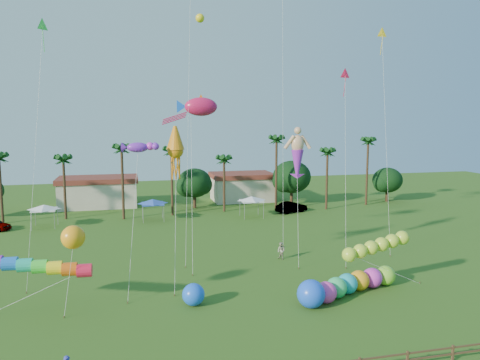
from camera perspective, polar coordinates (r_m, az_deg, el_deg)
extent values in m
plane|color=#285116|center=(32.90, 4.31, -18.05)|extent=(160.00, 160.00, 0.00)
cylinder|color=#3A2819|center=(70.90, -27.13, -1.17)|extent=(0.36, 0.36, 9.00)
cylinder|color=#3A2819|center=(70.47, -20.59, -1.08)|extent=(0.36, 0.36, 8.50)
cylinder|color=#3A2819|center=(67.84, -14.11, -0.50)|extent=(0.36, 0.36, 10.00)
cylinder|color=#3A2819|center=(69.14, -8.29, -0.41)|extent=(0.36, 0.36, 9.50)
cylinder|color=#3A2819|center=(71.39, -1.95, -0.70)|extent=(0.36, 0.36, 8.00)
cylinder|color=#3A2819|center=(72.27, 4.43, 0.58)|extent=(0.36, 0.36, 11.00)
cylinder|color=#3A2819|center=(74.33, 10.54, -0.11)|extent=(0.36, 0.36, 9.00)
cylinder|color=#3A2819|center=(79.57, 15.23, 0.80)|extent=(0.36, 0.36, 10.50)
sphere|color=#113814|center=(74.62, -5.58, -0.35)|extent=(5.46, 5.46, 5.46)
sphere|color=#113814|center=(77.42, 6.33, 0.39)|extent=(6.30, 6.30, 6.30)
sphere|color=#113814|center=(83.96, 17.53, 0.00)|extent=(5.04, 5.04, 5.04)
cube|color=beige|center=(79.30, -16.87, -1.66)|extent=(12.00, 7.00, 4.00)
cube|color=beige|center=(81.46, 0.23, -1.10)|extent=(10.00, 7.00, 4.00)
pyramid|color=white|center=(66.10, -22.77, -3.04)|extent=(3.00, 3.00, 0.60)
pyramid|color=blue|center=(66.28, -10.60, -2.55)|extent=(3.00, 3.00, 0.60)
pyramid|color=white|center=(67.46, 1.42, -2.25)|extent=(3.00, 3.00, 0.60)
cube|color=brown|center=(30.21, 19.73, -19.88)|extent=(0.12, 0.12, 1.00)
cube|color=brown|center=(31.83, 24.51, -18.66)|extent=(0.12, 0.12, 1.00)
imported|color=#4C4C54|center=(71.57, 6.30, -3.29)|extent=(5.32, 3.46, 1.66)
imported|color=#9F9D85|center=(48.02, 5.04, -8.60)|extent=(1.00, 1.07, 1.77)
sphere|color=#E63CAA|center=(37.74, 10.45, -13.32)|extent=(1.68, 1.68, 1.68)
sphere|color=#2EC56C|center=(38.85, 11.67, -12.73)|extent=(1.68, 1.68, 1.68)
sphere|color=#1BA1BE|center=(39.91, 12.94, -12.21)|extent=(1.68, 1.68, 1.68)
sphere|color=#F9A119|center=(40.89, 14.33, -11.77)|extent=(1.68, 1.68, 1.68)
sphere|color=#DF34D1|center=(41.80, 15.81, -11.40)|extent=(1.68, 1.68, 1.68)
sphere|color=#80D52F|center=(42.70, 17.29, -11.04)|extent=(1.68, 1.68, 1.68)
sphere|color=blue|center=(36.60, 8.67, -13.56)|extent=(2.79, 2.79, 2.15)
sphere|color=blue|center=(36.85, -5.70, -13.72)|extent=(1.72, 1.72, 1.72)
cylinder|color=#EC1A3F|center=(37.00, -21.31, -10.45)|extent=(7.41, 2.56, 1.00)
cylinder|color=silver|center=(38.10, -23.68, -12.51)|extent=(7.04, 0.77, 3.12)
ellipsoid|color=#B2D830|center=(39.61, 13.18, -8.86)|extent=(6.54, 2.09, 1.41)
cylinder|color=silver|center=(41.83, 17.33, -10.38)|extent=(6.95, 0.37, 3.18)
cylinder|color=brown|center=(44.25, 21.08, -11.59)|extent=(0.08, 0.08, 0.16)
sphere|color=orange|center=(35.77, -19.68, -6.59)|extent=(2.12, 2.12, 1.70)
cylinder|color=silver|center=(36.33, -20.17, -11.11)|extent=(0.84, 0.62, 5.74)
cylinder|color=brown|center=(37.07, -20.66, -15.35)|extent=(0.08, 0.08, 0.16)
cylinder|color=silver|center=(45.80, 7.09, -3.83)|extent=(0.92, 3.22, 10.45)
cylinder|color=brown|center=(45.50, 7.17, -10.61)|extent=(0.08, 0.08, 0.16)
ellipsoid|color=#CA164C|center=(47.33, -4.77, 8.90)|extent=(4.97, 1.79, 2.05)
cylinder|color=silver|center=(44.70, -5.25, -0.89)|extent=(1.88, 6.00, 15.36)
cylinder|color=brown|center=(43.49, -5.78, -11.45)|extent=(0.08, 0.08, 0.16)
cylinder|color=silver|center=(46.29, -6.37, 6.50)|extent=(1.55, 5.26, 26.82)
cylinder|color=brown|center=(45.81, -6.66, -10.47)|extent=(0.08, 0.08, 0.16)
cone|color=orange|center=(41.13, -7.87, 3.58)|extent=(1.69, 1.69, 4.46)
cylinder|color=silver|center=(39.66, -7.92, -4.90)|extent=(0.76, 4.55, 11.42)
cylinder|color=brown|center=(39.09, -7.98, -13.71)|extent=(0.08, 0.08, 0.16)
ellipsoid|color=purple|center=(40.49, -12.36, 3.91)|extent=(3.55, 2.86, 1.21)
cylinder|color=silver|center=(38.90, -12.93, -5.01)|extent=(1.23, 4.85, 11.77)
cylinder|color=brown|center=(38.28, -13.54, -14.32)|extent=(0.08, 0.08, 0.16)
cone|color=#EF1A45|center=(48.19, 12.69, 12.45)|extent=(1.32, 0.52, 1.30)
cylinder|color=silver|center=(46.34, 12.74, 1.20)|extent=(1.18, 3.75, 18.49)
cylinder|color=brown|center=(46.35, 12.79, -10.40)|extent=(0.08, 0.08, 0.16)
cone|color=yellow|center=(53.80, 16.94, 16.73)|extent=(1.35, 0.37, 1.33)
cylinder|color=silver|center=(51.30, 17.39, 4.22)|extent=(0.43, 4.03, 23.10)
cylinder|color=brown|center=(51.39, 17.85, -8.79)|extent=(0.08, 0.08, 0.16)
cone|color=#38EF48|center=(45.09, -22.93, 16.94)|extent=(1.06, 1.19, 1.32)
cylinder|color=silver|center=(42.58, -23.74, 2.60)|extent=(1.71, 4.25, 22.02)
cylinder|color=brown|center=(42.93, -24.59, -12.37)|extent=(0.08, 0.08, 0.16)
cylinder|color=silver|center=(53.25, 5.24, 8.90)|extent=(1.17, 4.76, 31.01)
cylinder|color=brown|center=(52.73, 5.28, -8.04)|extent=(0.08, 0.08, 0.16)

